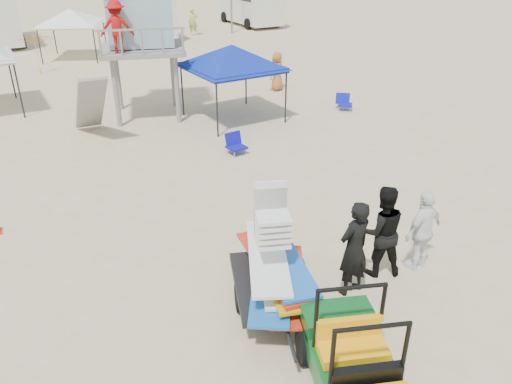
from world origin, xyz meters
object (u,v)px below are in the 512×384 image
utility_cart (356,359)px  man_left (354,249)px  surf_trailer (273,266)px  lifeguard_tower (137,21)px  canopy_blue (232,49)px

utility_cart → man_left: 2.54m
surf_trailer → lifeguard_tower: size_ratio=0.58×
surf_trailer → man_left: bearing=-11.2°
surf_trailer → lifeguard_tower: bearing=84.1°
lifeguard_tower → utility_cart: bearing=-95.0°
utility_cart → man_left: bearing=53.2°
utility_cart → lifeguard_tower: 14.59m
surf_trailer → lifeguard_tower: lifeguard_tower is taller
utility_cart → lifeguard_tower: lifeguard_tower is taller
utility_cart → man_left: man_left is taller
lifeguard_tower → canopy_blue: bearing=-36.1°
surf_trailer → lifeguard_tower: 12.29m
lifeguard_tower → canopy_blue: (2.73, -1.99, -0.87)m
utility_cart → surf_trailer: bearing=90.0°
utility_cart → lifeguard_tower: (1.24, 14.29, 2.65)m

